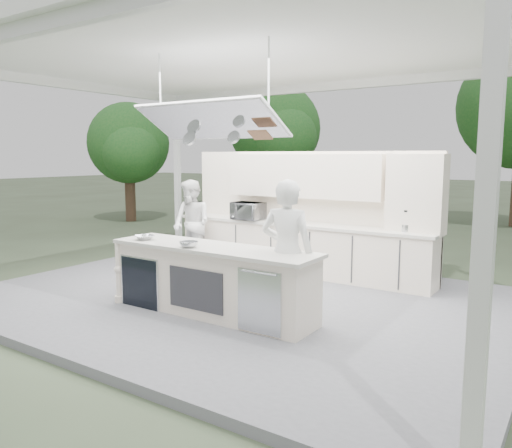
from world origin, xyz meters
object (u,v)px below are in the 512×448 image
Objects in this scene: demo_island at (211,280)px; sous_chef at (192,224)px; head_chef at (287,253)px; back_counter at (298,247)px.

sous_chef is (-2.17, 2.11, 0.38)m from demo_island.
head_chef reaches higher than demo_island.
demo_island is 1.81× the size of sous_chef.
demo_island is at bearing -86.37° from back_counter.
head_chef is (1.08, 0.21, 0.47)m from demo_island.
sous_chef reaches higher than demo_island.
sous_chef is at bearing 135.79° from demo_island.
back_counter is 2.93m from head_chef.
head_chef is at bearing -19.19° from sous_chef.
demo_island is 3.05m from sous_chef.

